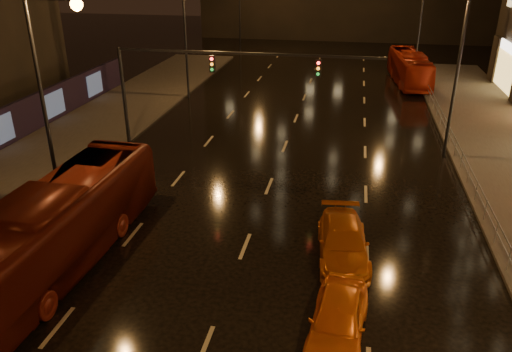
# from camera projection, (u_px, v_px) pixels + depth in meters

# --- Properties ---
(ground) EXTENTS (140.00, 140.00, 0.00)m
(ground) POSITION_uv_depth(u_px,v_px,m) (280.00, 158.00, 29.79)
(ground) COLOR black
(ground) RESTS_ON ground
(sidewalk_left) EXTENTS (7.00, 70.00, 0.15)m
(sidewalk_left) POSITION_uv_depth(u_px,v_px,m) (26.00, 173.00, 27.63)
(sidewalk_left) COLOR #38332D
(sidewalk_left) RESTS_ON ground
(traffic_signal) EXTENTS (15.31, 0.32, 6.20)m
(traffic_signal) POSITION_uv_depth(u_px,v_px,m) (195.00, 76.00, 28.73)
(traffic_signal) COLOR black
(traffic_signal) RESTS_ON ground
(railing_right) EXTENTS (0.05, 56.00, 1.00)m
(railing_right) POSITION_uv_depth(u_px,v_px,m) (469.00, 170.00, 25.86)
(railing_right) COLOR #99999E
(railing_right) RESTS_ON sidewalk_right
(bus_red) EXTENTS (3.06, 11.99, 3.32)m
(bus_red) POSITION_uv_depth(u_px,v_px,m) (60.00, 225.00, 19.11)
(bus_red) COLOR #54140C
(bus_red) RESTS_ON ground
(bus_curb) EXTENTS (3.39, 10.57, 2.89)m
(bus_curb) POSITION_uv_depth(u_px,v_px,m) (409.00, 68.00, 46.29)
(bus_curb) COLOR #9E200F
(bus_curb) RESTS_ON ground
(taxi_near) EXTENTS (2.08, 4.39, 1.45)m
(taxi_near) POSITION_uv_depth(u_px,v_px,m) (338.00, 320.00, 15.58)
(taxi_near) COLOR orange
(taxi_near) RESTS_ON ground
(taxi_far) EXTENTS (2.39, 4.91, 1.38)m
(taxi_far) POSITION_uv_depth(u_px,v_px,m) (343.00, 242.00, 19.86)
(taxi_far) COLOR #C85C12
(taxi_far) RESTS_ON ground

